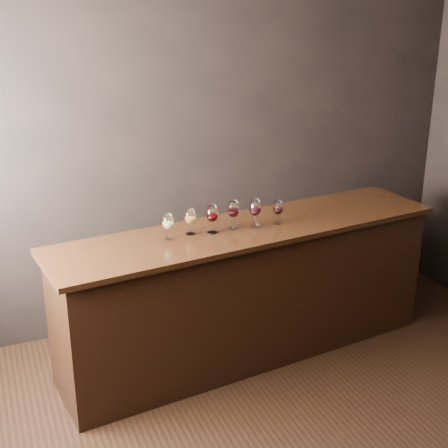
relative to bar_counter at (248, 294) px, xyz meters
name	(u,v)px	position (x,y,z in m)	size (l,w,h in m)	color
room_shell	(285,189)	(-0.39, -1.29, 1.28)	(5.02, 4.52, 2.81)	black
bar_counter	(248,294)	(0.00, 0.00, 0.00)	(3.03, 0.66, 1.06)	black
bar_top	(249,229)	(0.00, 0.00, 0.55)	(3.14, 0.73, 0.04)	black
back_bar_shelf	(272,266)	(0.52, 0.62, -0.10)	(2.38, 0.40, 0.86)	black
glass_white	(168,222)	(-0.65, -0.02, 0.70)	(0.08, 0.08, 0.19)	white
glass_amber	(190,217)	(-0.47, 0.02, 0.70)	(0.08, 0.08, 0.19)	white
glass_red_a	(212,215)	(-0.31, -0.01, 0.71)	(0.09, 0.09, 0.21)	white
glass_red_b	(233,210)	(-0.13, 0.02, 0.72)	(0.09, 0.09, 0.22)	white
glass_red_c	(255,209)	(0.04, -0.01, 0.72)	(0.09, 0.09, 0.22)	white
glass_red_d	(278,208)	(0.23, -0.02, 0.70)	(0.08, 0.08, 0.18)	white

